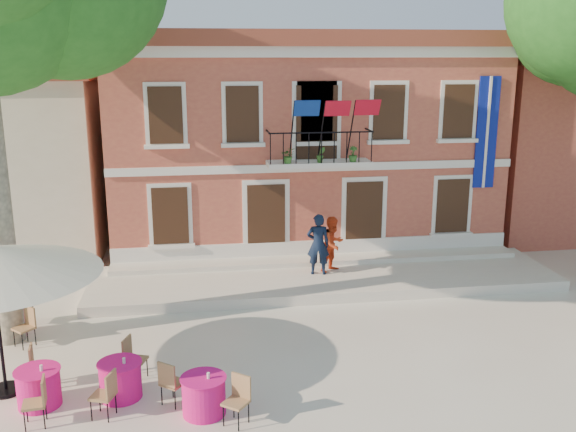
% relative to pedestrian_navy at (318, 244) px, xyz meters
% --- Properties ---
extents(ground, '(90.00, 90.00, 0.00)m').
position_rel_pedestrian_navy_xyz_m(ground, '(-1.79, -4.45, -1.24)').
color(ground, beige).
rests_on(ground, ground).
extents(main_building, '(13.50, 9.59, 7.50)m').
position_rel_pedestrian_navy_xyz_m(main_building, '(0.21, 5.54, 2.55)').
color(main_building, '#BD5F44').
rests_on(main_building, ground).
extents(neighbor_east, '(9.40, 9.40, 6.40)m').
position_rel_pedestrian_navy_xyz_m(neighbor_east, '(12.21, 6.55, 1.98)').
color(neighbor_east, '#BD5F44').
rests_on(neighbor_east, ground).
extents(terrace, '(14.00, 3.40, 0.30)m').
position_rel_pedestrian_navy_xyz_m(terrace, '(0.21, -0.05, -1.09)').
color(terrace, silver).
rests_on(terrace, ground).
extents(pedestrian_navy, '(0.75, 0.57, 1.87)m').
position_rel_pedestrian_navy_xyz_m(pedestrian_navy, '(0.00, 0.00, 0.00)').
color(pedestrian_navy, black).
rests_on(pedestrian_navy, terrace).
extents(pedestrian_orange, '(1.05, 1.01, 1.71)m').
position_rel_pedestrian_navy_xyz_m(pedestrian_orange, '(0.50, 0.21, -0.08)').
color(pedestrian_orange, red).
rests_on(pedestrian_orange, terrace).
extents(cafe_table_0, '(1.04, 1.95, 0.95)m').
position_rel_pedestrian_navy_xyz_m(cafe_table_0, '(-5.23, -5.99, -0.81)').
color(cafe_table_0, '#D81469').
rests_on(cafe_table_0, ground).
extents(cafe_table_1, '(1.77, 1.52, 0.95)m').
position_rel_pedestrian_navy_xyz_m(cafe_table_1, '(-3.57, -6.85, -0.81)').
color(cafe_table_1, '#D81469').
rests_on(cafe_table_1, ground).
extents(cafe_table_2, '(0.90, 1.96, 0.95)m').
position_rel_pedestrian_navy_xyz_m(cafe_table_2, '(-6.80, -6.07, -0.81)').
color(cafe_table_2, '#D81469').
rests_on(cafe_table_2, ground).
extents(cafe_table_3, '(1.81, 1.80, 0.95)m').
position_rel_pedestrian_navy_xyz_m(cafe_table_3, '(-8.28, -2.71, -0.81)').
color(cafe_table_3, '#D81469').
rests_on(cafe_table_3, ground).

